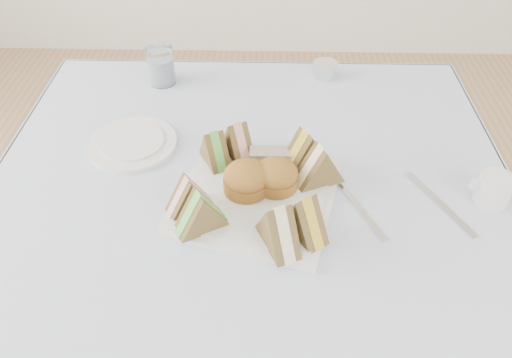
{
  "coord_description": "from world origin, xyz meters",
  "views": [
    {
      "loc": [
        0.03,
        -0.67,
        1.4
      ],
      "look_at": [
        0.01,
        -0.01,
        0.8
      ],
      "focal_mm": 35.0,
      "sensor_mm": 36.0,
      "label": 1
    }
  ],
  "objects_px": {
    "water_glass": "(161,66)",
    "serving_plate": "(256,197)",
    "creamer_jug": "(494,190)",
    "table": "(251,310)"
  },
  "relations": [
    {
      "from": "serving_plate",
      "to": "water_glass",
      "type": "height_order",
      "value": "water_glass"
    },
    {
      "from": "creamer_jug",
      "to": "table",
      "type": "bearing_deg",
      "value": -177.84
    },
    {
      "from": "serving_plate",
      "to": "creamer_jug",
      "type": "height_order",
      "value": "creamer_jug"
    },
    {
      "from": "table",
      "to": "serving_plate",
      "type": "bearing_deg",
      "value": -27.77
    },
    {
      "from": "water_glass",
      "to": "serving_plate",
      "type": "bearing_deg",
      "value": -59.51
    },
    {
      "from": "serving_plate",
      "to": "creamer_jug",
      "type": "xyz_separation_m",
      "value": [
        0.43,
        0.01,
        0.02
      ]
    },
    {
      "from": "serving_plate",
      "to": "creamer_jug",
      "type": "relative_size",
      "value": 4.41
    },
    {
      "from": "table",
      "to": "creamer_jug",
      "type": "distance_m",
      "value": 0.6
    },
    {
      "from": "table",
      "to": "serving_plate",
      "type": "xyz_separation_m",
      "value": [
        0.01,
        -0.01,
        0.38
      ]
    },
    {
      "from": "table",
      "to": "water_glass",
      "type": "bearing_deg",
      "value": 119.6
    }
  ]
}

